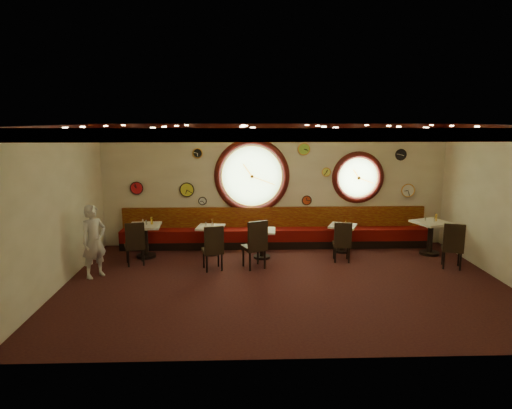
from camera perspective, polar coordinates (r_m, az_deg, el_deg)
name	(u,v)px	position (r m, az deg, el deg)	size (l,w,h in m)	color
floor	(285,283)	(9.50, 3.65, -9.80)	(9.00, 6.00, 0.00)	black
ceiling	(287,125)	(8.91, 3.90, 9.87)	(9.00, 6.00, 0.02)	gold
wall_back	(275,185)	(12.02, 2.35, 2.41)	(9.00, 0.02, 3.20)	beige
wall_front	(308,249)	(6.17, 6.56, -5.54)	(9.00, 0.02, 3.20)	beige
wall_left	(56,208)	(9.71, -23.68, -0.44)	(0.02, 6.00, 3.20)	beige
wall_right	(508,205)	(10.52, 28.96, -0.09)	(0.02, 6.00, 3.20)	beige
molding_back	(275,127)	(11.85, 2.42, 9.62)	(9.00, 0.10, 0.18)	#3B0C0A
molding_front	(310,135)	(5.98, 6.79, 8.63)	(9.00, 0.10, 0.18)	#3B0C0A
molding_left	(53,130)	(9.55, -24.07, 8.50)	(0.10, 6.00, 0.18)	#3B0C0A
banquette_base	(275,243)	(12.05, 2.39, -4.85)	(8.00, 0.55, 0.20)	black
banquette_seat	(275,234)	(11.99, 2.40, -3.70)	(8.00, 0.55, 0.30)	#5C0807
banquette_back	(275,217)	(12.11, 2.34, -1.61)	(8.00, 0.10, 0.55)	#5C0D07
porthole_left_glass	(252,176)	(11.95, -0.52, 3.58)	(1.66, 1.66, 0.02)	#A2D07D
porthole_left_frame	(252,176)	(11.94, -0.52, 3.57)	(1.98, 1.98, 0.18)	#3B0C0A
porthole_left_ring	(252,176)	(11.91, -0.51, 3.56)	(1.61, 1.61, 0.03)	gold
porthole_right_glass	(358,177)	(12.35, 12.61, 3.32)	(1.10, 1.10, 0.02)	#A2D07D
porthole_right_frame	(358,177)	(12.33, 12.62, 3.31)	(1.38, 1.38, 0.18)	#3B0C0A
porthole_right_ring	(358,178)	(12.31, 12.66, 3.30)	(1.09, 1.09, 0.03)	gold
wall_clock_0	(198,153)	(11.90, -7.31, 6.37)	(0.24, 0.24, 0.03)	black
wall_clock_1	(203,201)	(12.05, -6.70, 0.44)	(0.20, 0.20, 0.03)	silver
wall_clock_2	(137,188)	(12.25, -14.69, 1.99)	(0.32, 0.32, 0.03)	red
wall_clock_3	(304,149)	(11.96, 6.01, 6.90)	(0.30, 0.30, 0.03)	#8CC53D
wall_clock_4	(401,155)	(12.58, 17.64, 5.96)	(0.28, 0.28, 0.03)	black
wall_clock_5	(326,172)	(12.11, 8.77, 4.03)	(0.22, 0.22, 0.03)	#E8F250
wall_clock_6	(187,190)	(12.04, -8.63, 1.83)	(0.36, 0.36, 0.03)	gold
wall_clock_7	(408,190)	(12.77, 18.46, 1.68)	(0.34, 0.34, 0.03)	white
wall_clock_8	(307,200)	(12.14, 6.35, 0.52)	(0.24, 0.24, 0.03)	red
table_a	(145,237)	(11.38, -13.66, -3.94)	(0.78, 0.78, 0.81)	black
table_b	(211,237)	(11.37, -5.69, -4.03)	(0.73, 0.73, 0.71)	black
table_c	(262,240)	(11.02, 0.75, -4.48)	(0.69, 0.69, 0.70)	black
table_d	(342,235)	(11.72, 10.74, -3.77)	(0.83, 0.83, 0.70)	black
table_e	(430,234)	(12.09, 20.97, -3.42)	(0.98, 0.98, 0.84)	black
chair_a	(135,241)	(10.78, -14.91, -4.42)	(0.54, 0.54, 0.63)	black
chair_b	(213,245)	(10.10, -5.36, -5.08)	(0.53, 0.53, 0.64)	black
chair_c	(256,241)	(10.17, -0.02, -4.62)	(0.61, 0.61, 0.69)	black
chair_d	(342,239)	(10.86, 10.74, -4.29)	(0.45, 0.45, 0.60)	black
chair_e	(453,243)	(11.09, 23.42, -4.43)	(0.56, 0.56, 0.65)	black
condiment_a_salt	(143,221)	(11.41, -13.95, -2.07)	(0.04, 0.04, 0.11)	silver
condiment_b_salt	(206,224)	(11.37, -6.29, -2.41)	(0.04, 0.04, 0.10)	silver
condiment_c_salt	(260,227)	(10.98, 0.54, -2.87)	(0.04, 0.04, 0.10)	silver
condiment_d_salt	(339,223)	(11.65, 10.33, -2.32)	(0.03, 0.03, 0.09)	#BBBCC0
condiment_a_pepper	(146,222)	(11.30, -13.55, -2.19)	(0.04, 0.04, 0.11)	#B8B9BD
condiment_b_pepper	(212,224)	(11.30, -5.47, -2.45)	(0.04, 0.04, 0.11)	silver
condiment_c_pepper	(264,228)	(10.91, 1.04, -2.96)	(0.04, 0.04, 0.10)	#BABABF
condiment_d_pepper	(343,224)	(11.58, 10.80, -2.41)	(0.03, 0.03, 0.09)	silver
condiment_a_bottle	(152,221)	(11.30, -12.90, -1.98)	(0.06, 0.06, 0.18)	gold
condiment_b_bottle	(212,222)	(11.32, -5.46, -2.24)	(0.06, 0.06, 0.18)	#C7802F
condiment_c_bottle	(264,226)	(10.96, 1.01, -2.68)	(0.06, 0.06, 0.18)	gold
condiment_d_bottle	(346,222)	(11.73, 11.16, -2.12)	(0.04, 0.04, 0.14)	gold
condiment_e_salt	(425,219)	(12.06, 20.42, -1.70)	(0.03, 0.03, 0.09)	silver
condiment_e_pepper	(434,220)	(11.97, 21.41, -1.83)	(0.04, 0.04, 0.10)	silver
condiment_e_bottle	(436,217)	(12.10, 21.56, -1.52)	(0.05, 0.05, 0.18)	gold
waiter	(94,241)	(10.23, -19.60, -4.35)	(0.57, 0.37, 1.56)	silver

